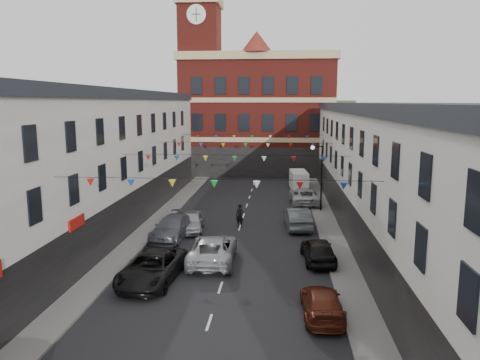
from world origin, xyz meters
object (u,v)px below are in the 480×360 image
(street_lamp, at_px, (319,169))
(car_right_e, at_px, (297,218))
(white_van, at_px, (299,180))
(pedestrian, at_px, (240,216))
(car_right_c, at_px, (322,303))
(car_right_f, at_px, (304,196))
(car_left_d, at_px, (173,228))
(car_left_e, at_px, (192,221))
(car_left_c, at_px, (152,268))
(moving_car, at_px, (213,249))
(car_right_d, at_px, (318,250))

(street_lamp, height_order, car_right_e, street_lamp)
(car_right_e, distance_m, white_van, 16.79)
(white_van, height_order, pedestrian, white_van)
(car_right_c, distance_m, car_right_e, 15.30)
(car_right_f, bearing_deg, car_left_d, 47.58)
(street_lamp, distance_m, car_left_e, 12.80)
(car_left_c, bearing_deg, pedestrian, 76.76)
(car_right_c, bearing_deg, car_left_c, -22.62)
(car_right_c, relative_size, pedestrian, 2.38)
(car_right_f, height_order, pedestrian, pedestrian)
(car_left_e, bearing_deg, car_left_c, -97.45)
(pedestrian, bearing_deg, moving_car, -73.93)
(car_right_d, relative_size, car_right_f, 0.77)
(car_left_e, distance_m, pedestrian, 3.84)
(car_right_d, bearing_deg, car_right_c, 82.08)
(car_left_e, height_order, car_right_d, car_right_d)
(car_left_c, relative_size, white_van, 1.27)
(car_right_c, xyz_separation_m, white_van, (0.18, 32.07, 0.37))
(car_right_f, height_order, moving_car, moving_car)
(pedestrian, bearing_deg, car_right_c, -48.68)
(car_left_e, relative_size, pedestrian, 2.36)
(car_right_d, bearing_deg, car_right_f, -94.68)
(car_right_e, xyz_separation_m, white_van, (0.74, 16.77, 0.19))
(street_lamp, bearing_deg, car_left_e, -144.89)
(car_left_c, height_order, car_left_d, car_left_c)
(car_left_d, xyz_separation_m, car_right_f, (10.10, 12.26, 0.02))
(car_left_d, bearing_deg, car_right_c, -44.22)
(car_left_e, relative_size, car_right_e, 0.88)
(car_right_e, bearing_deg, car_right_f, -101.61)
(car_left_c, relative_size, car_left_e, 1.32)
(car_left_e, xyz_separation_m, white_van, (8.85, 18.26, 0.27))
(car_left_c, distance_m, pedestrian, 12.30)
(street_lamp, distance_m, moving_car, 16.21)
(street_lamp, height_order, car_left_c, street_lamp)
(car_right_f, bearing_deg, moving_car, 66.40)
(car_right_d, bearing_deg, moving_car, 0.19)
(car_left_e, bearing_deg, car_right_e, 4.15)
(car_left_c, relative_size, car_right_d, 1.30)
(car_right_d, bearing_deg, street_lamp, -99.13)
(moving_car, height_order, white_van, white_van)
(car_right_c, bearing_deg, moving_car, -50.34)
(car_left_e, bearing_deg, car_right_c, -64.08)
(car_right_e, xyz_separation_m, moving_car, (-5.48, -8.38, -0.01))
(car_left_c, relative_size, pedestrian, 3.12)
(car_left_c, height_order, car_right_e, car_right_e)
(car_right_f, bearing_deg, car_right_c, 86.07)
(white_van, bearing_deg, car_left_c, -111.66)
(moving_car, relative_size, pedestrian, 3.16)
(car_right_c, relative_size, car_right_e, 0.88)
(car_left_e, xyz_separation_m, pedestrian, (3.60, 1.32, 0.18))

